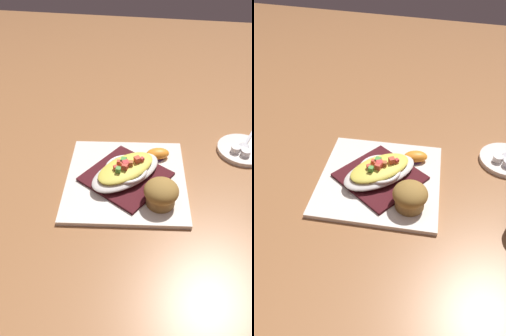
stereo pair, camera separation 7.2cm
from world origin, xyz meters
The scene contains 8 objects.
ground_plane centered at (0.00, 0.00, 0.00)m, with size 2.60×2.60×0.00m, color #976239.
square_plate centered at (0.00, 0.00, 0.01)m, with size 0.28×0.28×0.01m, color white.
folded_napkin centered at (0.00, 0.00, 0.01)m, with size 0.16×0.17×0.01m, color #431419.
gratin_dish centered at (0.00, 0.00, 0.03)m, with size 0.19×0.20×0.05m.
muffin centered at (-0.09, 0.07, 0.04)m, with size 0.07×0.07×0.06m.
orange_garnish centered at (-0.07, -0.09, 0.02)m, with size 0.06×0.05×0.03m.
creamer_saucer centered at (-0.28, -0.16, 0.01)m, with size 0.13×0.13×0.01m, color silver.
creamer_cup_0 centered at (-0.26, -0.14, 0.02)m, with size 0.02×0.02×0.02m, color white.
Camera 2 is at (-0.16, 0.52, 0.52)m, focal length 33.67 mm.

